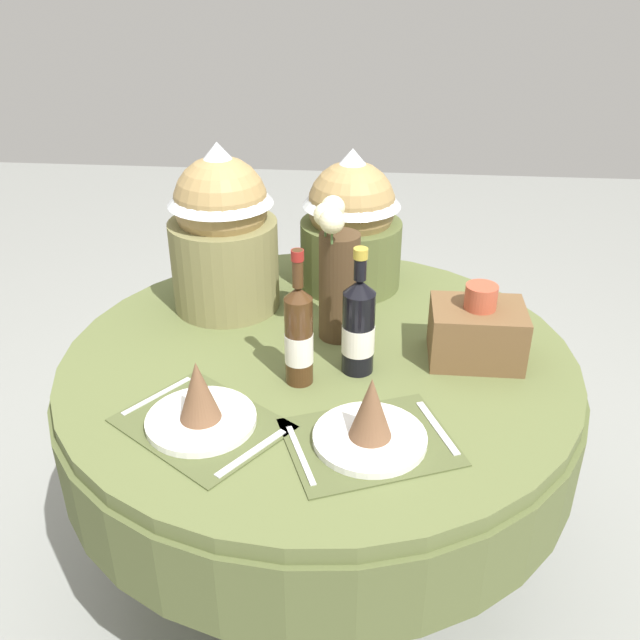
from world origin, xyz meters
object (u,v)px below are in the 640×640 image
Objects in this scene: place_setting_left at (200,407)px; wine_bottle_left at (358,326)px; flower_vase at (337,273)px; gift_tub_back_left at (222,223)px; place_setting_right at (370,425)px; gift_tub_back_centre at (351,216)px; dining_table at (319,403)px; wine_bottle_centre at (299,335)px; woven_basket_side_right at (477,331)px.

wine_bottle_left reaches higher than place_setting_left.
flower_vase is 0.37m from gift_tub_back_left.
place_setting_right is at bearing -4.44° from place_setting_left.
gift_tub_back_centre is (-0.08, 0.76, 0.17)m from place_setting_right.
wine_bottle_centre reaches higher than dining_table.
place_setting_right is 1.81× the size of woven_basket_side_right.
wine_bottle_left is (-0.04, 0.28, 0.08)m from place_setting_right.
gift_tub_back_centre is (0.09, 0.54, 0.09)m from wine_bottle_centre.
gift_tub_back_centre is (0.28, 0.73, 0.17)m from place_setting_left.
gift_tub_back_centre is (0.06, 0.42, 0.37)m from dining_table.
wine_bottle_centre is at bearing -155.40° from wine_bottle_left.
place_setting_left is at bearing -83.93° from gift_tub_back_left.
dining_table is 3.18× the size of gift_tub_back_centre.
flower_vase is 0.38m from woven_basket_side_right.
gift_tub_back_left is (-0.33, 0.15, 0.07)m from flower_vase.
woven_basket_side_right is at bearing -12.83° from flower_vase.
flower_vase is (0.04, 0.10, 0.34)m from dining_table.
place_setting_left is 0.60m from gift_tub_back_left.
woven_basket_side_right is (0.29, 0.08, -0.05)m from wine_bottle_left.
gift_tub_back_left reaches higher than wine_bottle_left.
woven_basket_side_right is (0.43, 0.14, -0.05)m from wine_bottle_centre.
dining_table is at bearing -112.06° from flower_vase.
dining_table is 3.21× the size of place_setting_right.
wine_bottle_left is at bearing 97.83° from place_setting_right.
woven_basket_side_right is at bearing 15.59° from wine_bottle_left.
wine_bottle_centre is 1.48× the size of woven_basket_side_right.
place_setting_right is 0.76m from gift_tub_back_left.
woven_basket_side_right is at bearing 28.33° from place_setting_left.
wine_bottle_centre is at bearing -108.23° from flower_vase.
place_setting_left is at bearing -151.67° from woven_basket_side_right.
place_setting_left is (-0.23, -0.32, 0.20)m from dining_table.
dining_table is at bearing -97.80° from gift_tub_back_centre.
woven_basket_side_right is (0.35, -0.08, -0.11)m from flower_vase.
dining_table is at bearing -177.70° from woven_basket_side_right.
place_setting_left is 0.80m from gift_tub_back_centre.
woven_basket_side_right is (0.68, -0.23, -0.17)m from gift_tub_back_left.
flower_vase is 0.90× the size of gift_tub_back_centre.
gift_tub_back_centre reaches higher than flower_vase.
wine_bottle_left is 0.30m from woven_basket_side_right.
wine_bottle_left reaches higher than woven_basket_side_right.
wine_bottle_centre is (-0.14, -0.06, 0.00)m from wine_bottle_left.
wine_bottle_left is at bearing -164.41° from woven_basket_side_right.
wine_bottle_centre is 0.47m from gift_tub_back_left.
gift_tub_back_centre reaches higher than dining_table.
dining_table is 0.55m from gift_tub_back_left.
dining_table is 0.42m from place_setting_right.
gift_tub_back_left is at bearing 96.07° from place_setting_left.
gift_tub_back_left reaches higher than dining_table.
gift_tub_back_centre reaches higher than woven_basket_side_right.
place_setting_left is 0.42m from wine_bottle_left.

